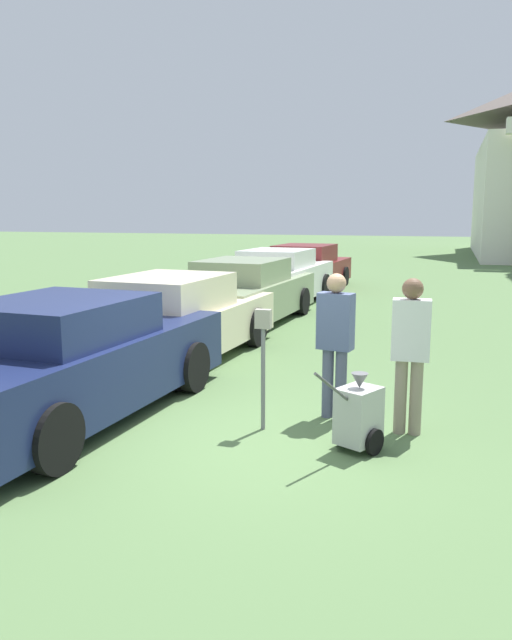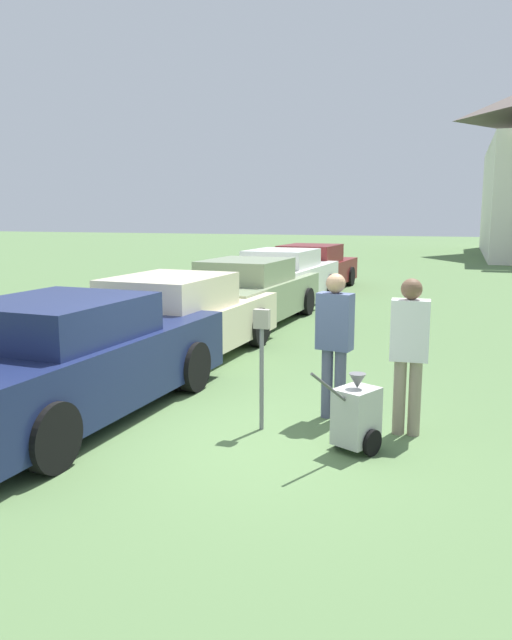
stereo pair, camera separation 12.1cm
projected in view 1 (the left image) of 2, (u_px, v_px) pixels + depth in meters
ground_plane at (246, 436)px, 7.05m from camera, size 120.00×120.00×0.00m
parked_car_navy at (69, 361)px, 7.61m from camera, size 2.28×4.93×1.50m
parked_car_cream at (173, 322)px, 10.47m from camera, size 2.20×5.13×1.47m
parked_car_sage at (245, 293)px, 14.14m from camera, size 2.25×4.99×1.45m
parked_car_white at (279, 278)px, 16.92m from camera, size 2.20×4.88×1.50m
parked_car_maroon at (306, 269)px, 20.15m from camera, size 2.25×5.07×1.46m
parking_meter at (263, 347)px, 7.12m from camera, size 0.18×0.09×1.42m
person_worker at (335, 336)px, 7.52m from camera, size 0.45×0.29×1.79m
person_supervisor at (410, 346)px, 6.98m from camera, size 0.43×0.24×1.79m
equipment_cart at (358, 415)px, 6.59m from camera, size 0.63×0.97×1.00m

